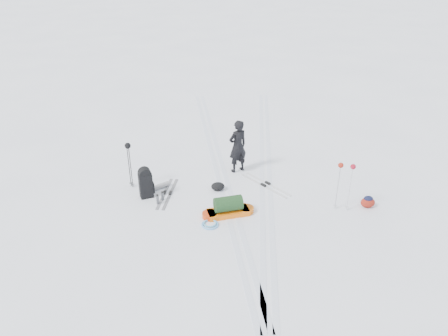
{
  "coord_description": "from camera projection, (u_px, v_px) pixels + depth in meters",
  "views": [
    {
      "loc": [
        -0.82,
        -10.57,
        6.55
      ],
      "look_at": [
        -0.1,
        -0.01,
        0.95
      ],
      "focal_mm": 35.0,
      "sensor_mm": 36.0,
      "label": 1
    }
  ],
  "objects": [
    {
      "name": "pulk_sled",
      "position": [
        228.0,
        208.0,
        11.56
      ],
      "size": [
        1.47,
        0.67,
        0.54
      ],
      "rotation": [
        0.0,
        0.0,
        0.19
      ],
      "color": "orange",
      "rests_on": "ground"
    },
    {
      "name": "touring_skis_grey",
      "position": [
        167.0,
        193.0,
        12.59
      ],
      "size": [
        0.58,
        1.74,
        0.06
      ],
      "rotation": [
        0.0,
        0.0,
        1.38
      ],
      "color": "gray",
      "rests_on": "ground"
    },
    {
      "name": "ski_poles_silver",
      "position": [
        346.0,
        171.0,
        11.32
      ],
      "size": [
        0.43,
        0.24,
        1.41
      ],
      "rotation": [
        0.0,
        0.0,
        -0.17
      ],
      "color": "#A9ACB0",
      "rests_on": "ground"
    },
    {
      "name": "ski_tracks",
      "position": [
        245.0,
        181.0,
        13.24
      ],
      "size": [
        3.38,
        17.97,
        0.01
      ],
      "color": "silver",
      "rests_on": "ground"
    },
    {
      "name": "skier",
      "position": [
        238.0,
        146.0,
        13.44
      ],
      "size": [
        0.74,
        0.65,
        1.71
      ],
      "primitive_type": "imported",
      "rotation": [
        0.0,
        0.0,
        3.63
      ],
      "color": "black",
      "rests_on": "ground"
    },
    {
      "name": "expedition_rucksack",
      "position": [
        148.0,
        183.0,
        12.31
      ],
      "size": [
        0.85,
        0.84,
        0.92
      ],
      "rotation": [
        0.0,
        0.0,
        0.31
      ],
      "color": "black",
      "rests_on": "ground"
    },
    {
      "name": "ground",
      "position": [
        227.0,
        197.0,
        12.43
      ],
      "size": [
        200.0,
        200.0,
        0.0
      ],
      "primitive_type": "plane",
      "color": "white",
      "rests_on": "ground"
    },
    {
      "name": "rope_coil",
      "position": [
        210.0,
        224.0,
        11.22
      ],
      "size": [
        0.59,
        0.59,
        0.05
      ],
      "rotation": [
        0.0,
        0.0,
        0.42
      ],
      "color": "#5EA4E5",
      "rests_on": "ground"
    },
    {
      "name": "stuff_sack",
      "position": [
        218.0,
        186.0,
        12.72
      ],
      "size": [
        0.43,
        0.35,
        0.25
      ],
      "rotation": [
        0.0,
        0.0,
        0.15
      ],
      "color": "black",
      "rests_on": "ground"
    },
    {
      "name": "thermos_pair",
      "position": [
        160.0,
        198.0,
        12.13
      ],
      "size": [
        0.21,
        0.28,
        0.3
      ],
      "rotation": [
        0.0,
        0.0,
        0.22
      ],
      "color": "#53545A",
      "rests_on": "ground"
    },
    {
      "name": "snow_hill_backdrop",
      "position": [
        426.0,
        241.0,
        122.6
      ],
      "size": [
        359.5,
        192.0,
        162.45
      ],
      "color": "silver",
      "rests_on": "ground"
    },
    {
      "name": "small_daypack",
      "position": [
        368.0,
        202.0,
        11.91
      ],
      "size": [
        0.49,
        0.47,
        0.34
      ],
      "rotation": [
        0.0,
        0.0,
        -0.61
      ],
      "color": "maroon",
      "rests_on": "ground"
    },
    {
      "name": "ski_poles_black",
      "position": [
        128.0,
        151.0,
        12.41
      ],
      "size": [
        0.18,
        0.18,
        1.43
      ],
      "rotation": [
        0.0,
        0.0,
        0.1
      ],
      "color": "black",
      "rests_on": "ground"
    },
    {
      "name": "touring_skis_white",
      "position": [
        265.0,
        185.0,
        13.03
      ],
      "size": [
        1.34,
        1.64,
        0.07
      ],
      "rotation": [
        0.0,
        0.0,
        -0.92
      ],
      "color": "silver",
      "rests_on": "ground"
    }
  ]
}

